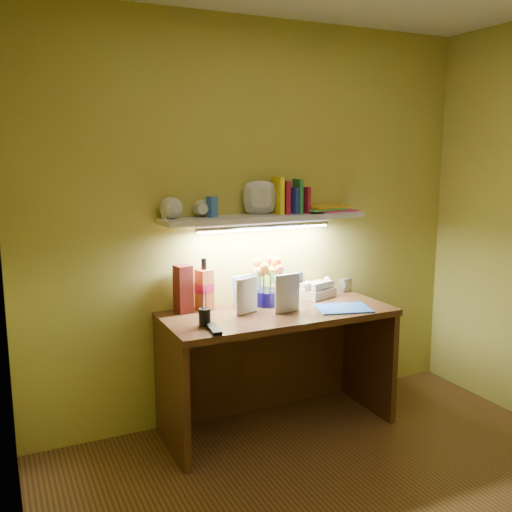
{
  "coord_description": "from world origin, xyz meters",
  "views": [
    {
      "loc": [
        -1.54,
        -1.75,
        1.69
      ],
      "look_at": [
        -0.08,
        1.35,
        1.07
      ],
      "focal_mm": 40.0,
      "sensor_mm": 36.0,
      "label": 1
    }
  ],
  "objects_px": {
    "desk": "(278,370)",
    "flower_bouquet": "(267,279)",
    "telephone": "(317,288)",
    "whisky_bottle": "(204,284)",
    "desk_clock": "(345,285)"
  },
  "relations": [
    {
      "from": "desk",
      "to": "flower_bouquet",
      "type": "bearing_deg",
      "value": 88.37
    },
    {
      "from": "desk",
      "to": "telephone",
      "type": "xyz_separation_m",
      "value": [
        0.39,
        0.19,
        0.44
      ]
    },
    {
      "from": "flower_bouquet",
      "to": "whisky_bottle",
      "type": "height_order",
      "value": "flower_bouquet"
    },
    {
      "from": "whisky_bottle",
      "to": "flower_bouquet",
      "type": "bearing_deg",
      "value": -7.51
    },
    {
      "from": "desk_clock",
      "to": "flower_bouquet",
      "type": "bearing_deg",
      "value": 169.3
    },
    {
      "from": "desk",
      "to": "desk_clock",
      "type": "relative_size",
      "value": 15.55
    },
    {
      "from": "desk_clock",
      "to": "whisky_bottle",
      "type": "bearing_deg",
      "value": 163.75
    },
    {
      "from": "telephone",
      "to": "desk_clock",
      "type": "xyz_separation_m",
      "value": [
        0.26,
        0.06,
        -0.02
      ]
    },
    {
      "from": "desk",
      "to": "desk_clock",
      "type": "height_order",
      "value": "desk_clock"
    },
    {
      "from": "telephone",
      "to": "desk_clock",
      "type": "bearing_deg",
      "value": -4.8
    },
    {
      "from": "telephone",
      "to": "flower_bouquet",
      "type": "bearing_deg",
      "value": 166.05
    },
    {
      "from": "desk",
      "to": "whisky_bottle",
      "type": "distance_m",
      "value": 0.7
    },
    {
      "from": "telephone",
      "to": "desk_clock",
      "type": "height_order",
      "value": "telephone"
    },
    {
      "from": "telephone",
      "to": "desk_clock",
      "type": "distance_m",
      "value": 0.27
    },
    {
      "from": "flower_bouquet",
      "to": "whisky_bottle",
      "type": "relative_size",
      "value": 1.01
    }
  ]
}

